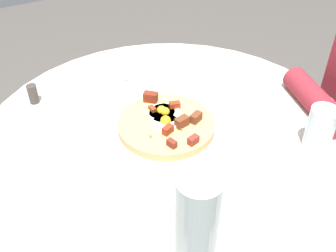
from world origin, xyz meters
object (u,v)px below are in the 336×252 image
(bread_plate, at_px, (237,80))
(knife, at_px, (134,64))
(dining_table, at_px, (170,178))
(breakfast_pizza, at_px, (166,124))
(pizza_plate, at_px, (166,130))
(water_glass, at_px, (320,128))
(water_bottle, at_px, (196,234))
(fork, at_px, (124,65))
(pepper_shaker, at_px, (33,94))
(salt_shaker, at_px, (181,53))

(bread_plate, bearing_deg, knife, 43.68)
(bread_plate, bearing_deg, dining_table, 109.87)
(breakfast_pizza, xyz_separation_m, knife, (0.35, -0.08, -0.02))
(pizza_plate, bearing_deg, dining_table, -127.64)
(water_glass, height_order, water_bottle, water_bottle)
(bread_plate, xyz_separation_m, fork, (0.26, 0.27, 0.00))
(water_bottle, xyz_separation_m, pepper_shaker, (0.69, 0.11, -0.10))
(dining_table, xyz_separation_m, water_glass, (-0.23, -0.29, 0.23))
(knife, bearing_deg, bread_plate, 61.99)
(knife, distance_m, salt_shaker, 0.16)
(breakfast_pizza, bearing_deg, fork, -6.47)
(breakfast_pizza, xyz_separation_m, fork, (0.36, -0.04, -0.02))
(water_glass, relative_size, salt_shaker, 2.19)
(fork, height_order, knife, same)
(dining_table, bearing_deg, knife, -10.93)
(dining_table, bearing_deg, pepper_shaker, 41.36)
(breakfast_pizza, height_order, water_bottle, water_bottle)
(bread_plate, relative_size, water_bottle, 0.74)
(bread_plate, relative_size, knife, 1.04)
(dining_table, distance_m, water_bottle, 0.51)
(water_glass, bearing_deg, salt_shaker, 7.86)
(pizza_plate, xyz_separation_m, knife, (0.35, -0.08, 0.00))
(breakfast_pizza, bearing_deg, bread_plate, -71.75)
(dining_table, relative_size, salt_shaker, 19.50)
(knife, relative_size, water_glass, 1.60)
(water_bottle, distance_m, salt_shaker, 0.80)
(breakfast_pizza, bearing_deg, knife, -12.12)
(fork, distance_m, knife, 0.04)
(fork, xyz_separation_m, water_glass, (-0.60, -0.26, 0.05))
(pizza_plate, bearing_deg, fork, -6.68)
(knife, xyz_separation_m, pepper_shaker, (-0.05, 0.34, 0.02))
(water_glass, bearing_deg, dining_table, 52.35)
(pepper_shaker, bearing_deg, dining_table, -138.64)
(salt_shaker, bearing_deg, pizza_plate, 143.21)
(fork, bearing_deg, water_glass, 41.89)
(pizza_plate, height_order, fork, pizza_plate)
(knife, bearing_deg, pizza_plate, 6.01)
(water_glass, distance_m, salt_shaker, 0.54)
(breakfast_pizza, xyz_separation_m, salt_shaker, (0.30, -0.23, 0.00))
(fork, relative_size, salt_shaker, 3.49)
(water_glass, xyz_separation_m, pepper_shaker, (0.54, 0.57, -0.03))
(water_bottle, relative_size, salt_shaker, 4.90)
(pizza_plate, bearing_deg, water_bottle, 157.51)
(bread_plate, bearing_deg, pizza_plate, 108.45)
(pizza_plate, xyz_separation_m, pepper_shaker, (0.31, 0.27, 0.02))
(water_bottle, bearing_deg, breakfast_pizza, -22.59)
(pizza_plate, distance_m, water_glass, 0.39)
(pizza_plate, height_order, bread_plate, pizza_plate)
(bread_plate, height_order, fork, bread_plate)
(water_bottle, bearing_deg, bread_plate, -44.00)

